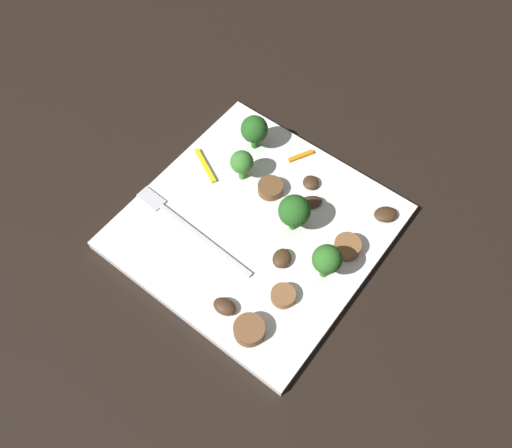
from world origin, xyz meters
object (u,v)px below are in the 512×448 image
object	(u,v)px
broccoli_floret_2	(294,211)
mushroom_1	(386,214)
broccoli_floret_1	(242,163)
broccoli_floret_3	(327,260)
fork	(185,225)
mushroom_2	(310,202)
plate	(256,227)
mushroom_4	(225,307)
sausage_slice_1	(347,247)
mushroom_3	(282,258)
pepper_strip_0	(301,156)
mushroom_0	(311,183)
sausage_slice_3	(270,188)
pepper_strip_1	(205,166)
broccoli_floret_0	(254,130)
sausage_slice_0	(283,296)
sausage_slice_2	(249,330)

from	to	relation	value
broccoli_floret_2	mushroom_1	size ratio (longest dim) A/B	1.97
broccoli_floret_1	broccoli_floret_3	size ratio (longest dim) A/B	0.85
fork	mushroom_2	bearing A→B (deg)	-128.68
plate	mushroom_4	size ratio (longest dim) A/B	10.63
sausage_slice_1	mushroom_3	distance (m)	0.08
mushroom_1	pepper_strip_0	world-z (taller)	mushroom_1
plate	mushroom_0	distance (m)	0.09
broccoli_floret_3	mushroom_0	bearing A→B (deg)	-48.56
sausage_slice_3	pepper_strip_1	distance (m)	0.09
mushroom_1	broccoli_floret_0	bearing A→B (deg)	3.35
mushroom_1	pepper_strip_1	size ratio (longest dim) A/B	0.49
mushroom_3	sausage_slice_1	bearing A→B (deg)	-131.73
mushroom_3	pepper_strip_0	size ratio (longest dim) A/B	0.73
broccoli_floret_1	pepper_strip_1	distance (m)	0.06
sausage_slice_0	mushroom_2	world-z (taller)	same
mushroom_4	broccoli_floret_1	bearing A→B (deg)	-57.71
pepper_strip_1	sausage_slice_2	bearing A→B (deg)	142.49
sausage_slice_3	mushroom_4	distance (m)	0.17
pepper_strip_0	plate	bearing A→B (deg)	97.77
sausage_slice_1	mushroom_4	distance (m)	0.16
sausage_slice_2	pepper_strip_0	size ratio (longest dim) A/B	0.98
broccoli_floret_3	pepper_strip_0	bearing A→B (deg)	-45.99
broccoli_floret_1	sausage_slice_0	distance (m)	0.17
mushroom_1	sausage_slice_0	bearing A→B (deg)	77.66
mushroom_3	pepper_strip_0	xyz separation A→B (m)	(0.07, -0.14, -0.00)
sausage_slice_2	pepper_strip_1	distance (m)	0.23
broccoli_floret_0	broccoli_floret_2	bearing A→B (deg)	148.16
broccoli_floret_2	pepper_strip_1	world-z (taller)	broccoli_floret_2
sausage_slice_0	pepper_strip_1	distance (m)	0.21
plate	sausage_slice_0	distance (m)	0.10
broccoli_floret_0	sausage_slice_1	xyz separation A→B (m)	(-0.18, 0.06, -0.03)
plate	broccoli_floret_1	bearing A→B (deg)	-38.34
fork	mushroom_2	size ratio (longest dim) A/B	5.87
mushroom_0	sausage_slice_0	bearing A→B (deg)	113.52
fork	sausage_slice_0	bearing A→B (deg)	-178.66
sausage_slice_3	mushroom_0	world-z (taller)	sausage_slice_3
broccoli_floret_3	mushroom_0	size ratio (longest dim) A/B	2.55
mushroom_3	pepper_strip_1	bearing A→B (deg)	-17.12
fork	mushroom_0	distance (m)	0.17
mushroom_0	mushroom_2	size ratio (longest dim) A/B	0.69
sausage_slice_3	mushroom_2	xyz separation A→B (m)	(-0.05, -0.01, -0.00)
broccoli_floret_0	broccoli_floret_1	distance (m)	0.05
mushroom_0	mushroom_3	bearing A→B (deg)	107.69
fork	pepper_strip_0	world-z (taller)	same
broccoli_floret_1	sausage_slice_2	world-z (taller)	broccoli_floret_1
sausage_slice_0	mushroom_2	size ratio (longest dim) A/B	0.92
fork	sausage_slice_1	bearing A→B (deg)	-149.54
sausage_slice_1	sausage_slice_2	xyz separation A→B (m)	(0.03, 0.15, -0.00)
broccoli_floret_1	broccoli_floret_2	world-z (taller)	broccoli_floret_2
sausage_slice_2	broccoli_floret_1	bearing A→B (deg)	-49.44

